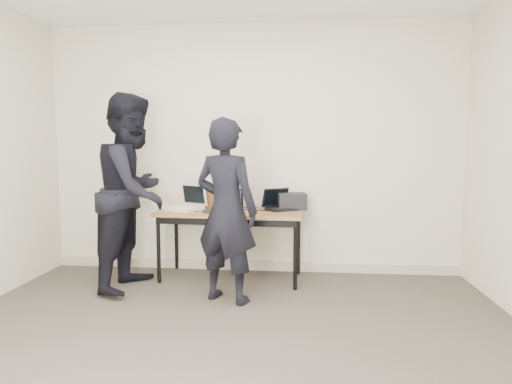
# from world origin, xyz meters

# --- Properties ---
(room) EXTENTS (4.60, 4.60, 2.80)m
(room) POSITION_xyz_m (0.00, 0.00, 1.35)
(room) COLOR #443C33
(room) RESTS_ON ground
(desk) EXTENTS (1.54, 0.74, 0.72)m
(desk) POSITION_xyz_m (-0.19, 1.90, 0.66)
(desk) COLOR brown
(desk) RESTS_ON ground
(laptop_beige) EXTENTS (0.44, 0.43, 0.27)m
(laptop_beige) POSITION_xyz_m (-0.66, 1.94, 0.77)
(laptop_beige) COLOR beige
(laptop_beige) RESTS_ON desk
(laptop_center) EXTENTS (0.32, 0.32, 0.22)m
(laptop_center) POSITION_xyz_m (-0.20, 1.89, 0.77)
(laptop_center) COLOR black
(laptop_center) RESTS_ON desk
(laptop_right) EXTENTS (0.41, 0.40, 0.22)m
(laptop_right) POSITION_xyz_m (0.31, 2.05, 0.77)
(laptop_right) COLOR black
(laptop_right) RESTS_ON desk
(leather_satchel) EXTENTS (0.36, 0.18, 0.25)m
(leather_satchel) POSITION_xyz_m (-0.37, 2.13, 0.85)
(leather_satchel) COLOR brown
(leather_satchel) RESTS_ON desk
(tissue) EXTENTS (0.15, 0.12, 0.08)m
(tissue) POSITION_xyz_m (-0.34, 2.14, 1.00)
(tissue) COLOR white
(tissue) RESTS_ON leather_satchel
(equipment_box) EXTENTS (0.33, 0.29, 0.17)m
(equipment_box) POSITION_xyz_m (0.44, 2.10, 0.80)
(equipment_box) COLOR black
(equipment_box) RESTS_ON desk
(power_brick) EXTENTS (0.08, 0.06, 0.03)m
(power_brick) POSITION_xyz_m (-0.41, 1.74, 0.73)
(power_brick) COLOR black
(power_brick) RESTS_ON desk
(cables) EXTENTS (1.14, 0.51, 0.01)m
(cables) POSITION_xyz_m (-0.15, 1.91, 0.72)
(cables) COLOR black
(cables) RESTS_ON desk
(person_typist) EXTENTS (0.70, 0.58, 1.63)m
(person_typist) POSITION_xyz_m (-0.13, 1.27, 0.82)
(person_typist) COLOR black
(person_typist) RESTS_ON ground
(person_observer) EXTENTS (0.80, 0.98, 1.89)m
(person_observer) POSITION_xyz_m (-1.09, 1.58, 0.94)
(person_observer) COLOR black
(person_observer) RESTS_ON ground
(baseboard) EXTENTS (4.50, 0.03, 0.10)m
(baseboard) POSITION_xyz_m (0.00, 2.23, 0.05)
(baseboard) COLOR #AAA08D
(baseboard) RESTS_ON ground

